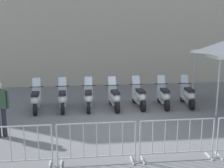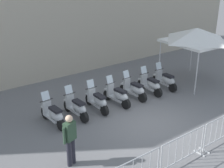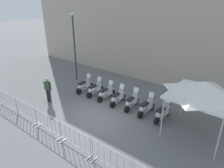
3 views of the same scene
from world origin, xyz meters
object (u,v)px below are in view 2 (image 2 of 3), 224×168
(motorcycle_4, at_px, (134,89))
(canopy_tent, at_px, (197,36))
(motorcycle_2, at_px, (98,101))
(officer_near_row_end, at_px, (70,137))
(barrier_segment_3, at_px, (222,129))
(motorcycle_6, at_px, (165,80))
(motorcycle_1, at_px, (77,107))
(motorcycle_3, at_px, (118,95))
(motorcycle_0, at_px, (54,115))
(motorcycle_5, at_px, (151,85))
(barrier_segment_2, at_px, (183,150))

(motorcycle_4, xyz_separation_m, canopy_tent, (3.96, -0.06, 2.06))
(motorcycle_2, distance_m, officer_near_row_end, 3.81)
(barrier_segment_3, relative_size, officer_near_row_end, 1.13)
(motorcycle_2, height_order, officer_near_row_end, officer_near_row_end)
(motorcycle_6, height_order, canopy_tent, canopy_tent)
(motorcycle_1, relative_size, motorcycle_3, 1.00)
(motorcycle_0, height_order, motorcycle_1, same)
(canopy_tent, bearing_deg, motorcycle_5, 178.79)
(motorcycle_2, xyz_separation_m, canopy_tent, (6.04, 0.04, 2.06))
(motorcycle_1, relative_size, barrier_segment_3, 0.89)
(motorcycle_2, bearing_deg, canopy_tent, 0.37)
(barrier_segment_3, height_order, canopy_tent, canopy_tent)
(motorcycle_0, distance_m, motorcycle_2, 2.07)
(motorcycle_3, xyz_separation_m, motorcycle_6, (3.09, 0.17, 0.00))
(motorcycle_4, bearing_deg, barrier_segment_2, -111.56)
(motorcycle_2, xyz_separation_m, barrier_segment_3, (2.24, -4.56, 0.07))
(motorcycle_2, height_order, canopy_tent, canopy_tent)
(motorcycle_5, distance_m, officer_near_row_end, 6.42)
(motorcycle_0, xyz_separation_m, motorcycle_2, (2.06, 0.09, 0.00))
(motorcycle_1, xyz_separation_m, motorcycle_6, (5.17, 0.18, 0.00))
(motorcycle_1, relative_size, canopy_tent, 0.59)
(barrier_segment_3, bearing_deg, motorcycle_2, 116.14)
(motorcycle_4, distance_m, barrier_segment_2, 5.10)
(motorcycle_3, bearing_deg, motorcycle_4, 6.69)
(motorcycle_5, bearing_deg, motorcycle_0, -177.93)
(motorcycle_3, xyz_separation_m, motorcycle_5, (2.06, 0.13, 0.00))
(barrier_segment_2, bearing_deg, motorcycle_6, 50.59)
(barrier_segment_2, bearing_deg, motorcycle_0, 116.48)
(motorcycle_0, relative_size, barrier_segment_2, 0.89)
(motorcycle_6, bearing_deg, barrier_segment_2, -129.41)
(motorcycle_3, height_order, barrier_segment_2, motorcycle_3)
(motorcycle_6, bearing_deg, motorcycle_2, -178.00)
(motorcycle_6, relative_size, canopy_tent, 0.59)
(motorcycle_2, relative_size, motorcycle_6, 1.00)
(motorcycle_1, bearing_deg, motorcycle_5, 1.84)
(motorcycle_5, distance_m, canopy_tent, 3.59)
(motorcycle_3, bearing_deg, canopy_tent, 0.74)
(motorcycle_0, bearing_deg, canopy_tent, 0.89)
(motorcycle_1, relative_size, motorcycle_2, 1.00)
(motorcycle_5, xyz_separation_m, motorcycle_6, (1.03, 0.04, 0.00))
(motorcycle_1, distance_m, motorcycle_3, 2.08)
(motorcycle_0, relative_size, motorcycle_1, 1.00)
(motorcycle_5, height_order, canopy_tent, canopy_tent)
(motorcycle_3, height_order, motorcycle_6, same)
(motorcycle_0, bearing_deg, motorcycle_5, 2.07)
(motorcycle_4, xyz_separation_m, officer_near_row_end, (-4.73, -2.78, 0.53))
(motorcycle_0, xyz_separation_m, motorcycle_6, (6.20, 0.23, 0.00))
(barrier_segment_3, bearing_deg, motorcycle_6, 68.00)
(motorcycle_3, bearing_deg, motorcycle_5, 3.52)
(motorcycle_0, height_order, canopy_tent, canopy_tent)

